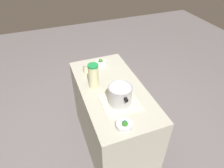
{
  "coord_description": "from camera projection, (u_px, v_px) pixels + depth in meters",
  "views": [
    {
      "loc": [
        -1.44,
        0.54,
        2.15
      ],
      "look_at": [
        0.0,
        0.0,
        0.94
      ],
      "focal_mm": 32.15,
      "sensor_mm": 36.0,
      "label": 1
    }
  ],
  "objects": [
    {
      "name": "ground_plane",
      "position": [
        112.0,
        142.0,
        2.54
      ],
      "size": [
        8.0,
        8.0,
        0.0
      ],
      "primitive_type": "plane",
      "color": "slate"
    },
    {
      "name": "counter_slab",
      "position": [
        112.0,
        118.0,
        2.27
      ],
      "size": [
        1.23,
        0.62,
        0.89
      ],
      "primitive_type": "cube",
      "color": "#ADAC9A",
      "rests_on": "ground_plane"
    },
    {
      "name": "dish_cloth",
      "position": [
        120.0,
        102.0,
        1.82
      ],
      "size": [
        0.33,
        0.33,
        0.01
      ],
      "primitive_type": "cube",
      "color": "beige",
      "rests_on": "counter_slab"
    },
    {
      "name": "cooking_pot",
      "position": [
        120.0,
        94.0,
        1.76
      ],
      "size": [
        0.28,
        0.22,
        0.18
      ],
      "color": "#B7B7BC",
      "rests_on": "dish_cloth"
    },
    {
      "name": "lemonade_pitcher",
      "position": [
        94.0,
        76.0,
        1.93
      ],
      "size": [
        0.1,
        0.1,
        0.26
      ],
      "color": "beige",
      "rests_on": "counter_slab"
    },
    {
      "name": "mason_jar",
      "position": [
        87.0,
        69.0,
        2.16
      ],
      "size": [
        0.07,
        0.07,
        0.11
      ],
      "color": "beige",
      "rests_on": "counter_slab"
    },
    {
      "name": "broccoli_bowl_front",
      "position": [
        101.0,
        62.0,
        2.31
      ],
      "size": [
        0.12,
        0.12,
        0.08
      ],
      "color": "silver",
      "rests_on": "counter_slab"
    },
    {
      "name": "broccoli_bowl_center",
      "position": [
        124.0,
        125.0,
        1.59
      ],
      "size": [
        0.13,
        0.13,
        0.07
      ],
      "color": "silver",
      "rests_on": "counter_slab"
    }
  ]
}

